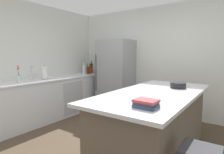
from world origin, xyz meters
name	(u,v)px	position (x,y,z in m)	size (l,w,h in m)	color
ground_plane	(112,153)	(0.00, 0.00, 0.00)	(7.20, 7.20, 0.00)	#4C3D2D
wall_rear	(167,61)	(0.00, 2.25, 1.30)	(6.00, 0.10, 2.60)	silver
wall_left	(18,62)	(-2.45, 0.00, 1.30)	(0.10, 6.00, 2.60)	silver
counter_run_left	(51,98)	(-2.07, 0.50, 0.46)	(0.69, 3.23, 0.92)	silver
kitchen_island	(155,124)	(0.52, 0.33, 0.47)	(1.05, 2.30, 0.93)	brown
refrigerator	(116,76)	(-1.19, 1.86, 0.91)	(0.82, 0.72, 1.82)	#93969B
sink_faucet	(31,73)	(-2.12, 0.09, 1.08)	(0.15, 0.05, 0.30)	silver
flower_vase	(19,77)	(-2.05, -0.23, 1.02)	(0.07, 0.07, 0.32)	silver
paper_towel_roll	(44,73)	(-2.05, 0.35, 1.05)	(0.14, 0.14, 0.31)	gray
wine_bottle	(92,68)	(-2.13, 2.00, 1.07)	(0.06, 0.06, 0.36)	#19381E
hot_sauce_bottle	(92,70)	(-2.03, 1.90, 1.02)	(0.05, 0.05, 0.26)	red
whiskey_bottle	(90,70)	(-2.03, 1.81, 1.03)	(0.08, 0.08, 0.29)	brown
syrup_bottle	(88,70)	(-2.04, 1.72, 1.03)	(0.06, 0.06, 0.29)	#5B3319
soda_bottle	(84,69)	(-2.07, 1.61, 1.06)	(0.08, 0.08, 0.37)	silver
cookbook_stack	(146,104)	(0.75, -0.48, 0.97)	(0.23, 0.19, 0.08)	#334770
mixing_bowl	(178,85)	(0.69, 0.82, 0.98)	(0.24, 0.24, 0.09)	black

